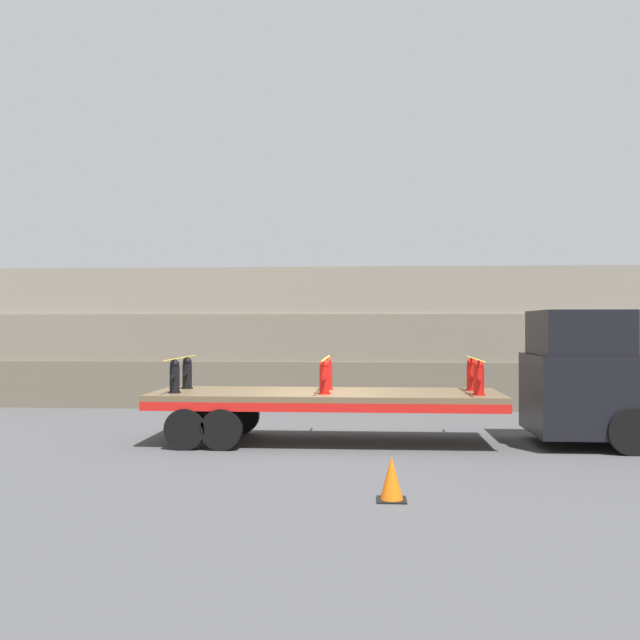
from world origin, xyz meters
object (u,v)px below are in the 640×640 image
object	(u,v)px
fire_hydrant_red_far_1	(327,374)
flatbed_trailer	(298,402)
truck_cab	(592,379)
fire_hydrant_black_far_0	(187,373)
fire_hydrant_black_near_0	(175,377)
fire_hydrant_red_near_2	(479,378)
fire_hydrant_red_far_2	(472,375)
fire_hydrant_red_near_1	(324,377)
traffic_cone	(392,479)

from	to	relation	value
fire_hydrant_red_far_1	flatbed_trailer	bearing A→B (deg)	-139.59
truck_cab	fire_hydrant_black_far_0	world-z (taller)	truck_cab
fire_hydrant_black_near_0	fire_hydrant_red_near_2	world-z (taller)	same
fire_hydrant_black_far_0	fire_hydrant_red_far_2	distance (m)	6.96
fire_hydrant_red_near_1	fire_hydrant_black_far_0	bearing A→B (deg)	161.95
fire_hydrant_red_near_1	fire_hydrant_red_far_2	bearing A→B (deg)	18.05
fire_hydrant_red_near_2	fire_hydrant_red_far_2	world-z (taller)	same
traffic_cone	fire_hydrant_black_near_0	bearing A→B (deg)	134.74
truck_cab	fire_hydrant_black_near_0	xyz separation A→B (m)	(-9.63, -0.57, 0.05)
traffic_cone	truck_cab	bearing A→B (deg)	48.87
truck_cab	fire_hydrant_red_far_2	xyz separation A→B (m)	(-2.67, 0.57, 0.05)
truck_cab	fire_hydrant_black_near_0	size ratio (longest dim) A/B	3.98
flatbed_trailer	fire_hydrant_red_far_1	size ratio (longest dim) A/B	10.43
fire_hydrant_red_far_1	fire_hydrant_red_near_1	bearing A→B (deg)	-90.00
fire_hydrant_red_far_1	fire_hydrant_black_far_0	bearing A→B (deg)	180.00
fire_hydrant_red_far_1	traffic_cone	world-z (taller)	fire_hydrant_red_far_1
fire_hydrant_black_near_0	traffic_cone	xyz separation A→B (m)	(4.86, -4.90, -1.23)
truck_cab	flatbed_trailer	size ratio (longest dim) A/B	0.38
fire_hydrant_black_near_0	traffic_cone	bearing A→B (deg)	-45.26
fire_hydrant_red_near_1	fire_hydrant_red_far_2	xyz separation A→B (m)	(3.48, 1.13, 0.00)
fire_hydrant_black_near_0	traffic_cone	world-z (taller)	fire_hydrant_black_near_0
truck_cab	fire_hydrant_red_near_1	size ratio (longest dim) A/B	3.98
truck_cab	fire_hydrant_red_near_2	xyz separation A→B (m)	(-2.67, -0.57, 0.05)
fire_hydrant_red_far_1	fire_hydrant_red_far_2	xyz separation A→B (m)	(3.48, 0.00, 0.00)
flatbed_trailer	traffic_cone	world-z (taller)	flatbed_trailer
fire_hydrant_red_near_2	fire_hydrant_red_far_2	distance (m)	1.13
flatbed_trailer	fire_hydrant_red_far_2	bearing A→B (deg)	7.79
fire_hydrant_red_far_1	truck_cab	bearing A→B (deg)	-5.27
fire_hydrant_red_near_1	fire_hydrant_red_far_1	bearing A→B (deg)	90.00
fire_hydrant_black_near_0	fire_hydrant_red_far_2	xyz separation A→B (m)	(6.96, 1.13, 0.00)
flatbed_trailer	fire_hydrant_red_far_1	xyz separation A→B (m)	(0.67, 0.57, 0.62)
fire_hydrant_red_near_1	fire_hydrant_red_far_1	world-z (taller)	same
fire_hydrant_red_near_2	traffic_cone	world-z (taller)	fire_hydrant_red_near_2
truck_cab	fire_hydrant_red_near_2	bearing A→B (deg)	-168.01
truck_cab	traffic_cone	size ratio (longest dim) A/B	4.41
flatbed_trailer	fire_hydrant_red_near_1	bearing A→B (deg)	-40.41
fire_hydrant_red_near_1	traffic_cone	size ratio (longest dim) A/B	1.11
flatbed_trailer	fire_hydrant_red_near_2	bearing A→B (deg)	-7.79
fire_hydrant_red_far_1	traffic_cone	distance (m)	6.31
truck_cab	fire_hydrant_red_far_1	bearing A→B (deg)	174.73
flatbed_trailer	fire_hydrant_black_near_0	world-z (taller)	fire_hydrant_black_near_0
flatbed_trailer	traffic_cone	bearing A→B (deg)	-69.51
flatbed_trailer	fire_hydrant_red_far_1	distance (m)	1.07
fire_hydrant_red_far_1	fire_hydrant_red_near_2	distance (m)	3.66
truck_cab	fire_hydrant_red_near_2	size ratio (longest dim) A/B	3.98
fire_hydrant_red_far_2	traffic_cone	bearing A→B (deg)	-109.22
fire_hydrant_black_near_0	fire_hydrant_red_near_1	world-z (taller)	same
truck_cab	traffic_cone	bearing A→B (deg)	-131.13
flatbed_trailer	fire_hydrant_black_far_0	bearing A→B (deg)	168.60
fire_hydrant_red_near_2	traffic_cone	bearing A→B (deg)	-113.23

